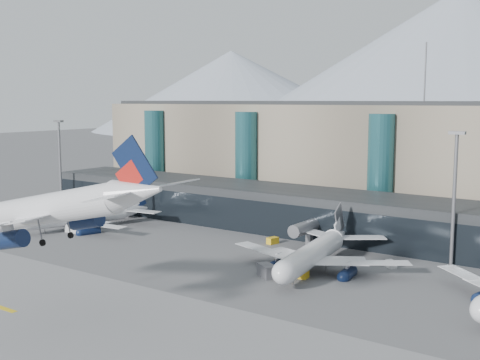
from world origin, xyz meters
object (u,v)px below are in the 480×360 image
(jet_parked_mid, at_px, (318,244))
(veh_a, at_px, (73,228))
(veh_f, at_px, (85,211))
(hero_jet, at_px, (64,200))
(veh_c, at_px, (267,271))
(lightmast_left, at_px, (60,159))
(jet_parked_left, at_px, (92,211))
(veh_g, at_px, (391,264))
(lightmast_mid, at_px, (454,191))
(veh_b, at_px, (273,241))
(veh_h, at_px, (297,271))

(jet_parked_mid, height_order, veh_a, jet_parked_mid)
(veh_a, height_order, veh_f, veh_f)
(hero_jet, distance_m, jet_parked_mid, 50.46)
(jet_parked_mid, bearing_deg, veh_c, 148.85)
(jet_parked_mid, xyz_separation_m, veh_a, (-62.01, -6.36, -3.46))
(lightmast_left, relative_size, veh_f, 7.13)
(jet_parked_left, height_order, veh_g, jet_parked_left)
(veh_f, relative_size, veh_g, 1.53)
(lightmast_mid, bearing_deg, veh_g, -138.36)
(veh_b, height_order, veh_c, veh_c)
(veh_h, bearing_deg, lightmast_left, 161.48)
(veh_h, bearing_deg, veh_a, 172.91)
(lightmast_left, height_order, veh_g, lightmast_left)
(lightmast_left, distance_m, veh_a, 36.12)
(lightmast_mid, xyz_separation_m, hero_jet, (-35.38, -61.78, 3.42))
(jet_parked_left, height_order, jet_parked_mid, jet_parked_mid)
(lightmast_mid, height_order, veh_c, lightmast_mid)
(hero_jet, relative_size, veh_f, 10.56)
(veh_b, height_order, veh_g, veh_b)
(jet_parked_left, bearing_deg, veh_g, -64.29)
(jet_parked_left, xyz_separation_m, veh_c, (57.76, -10.58, -3.07))
(veh_a, height_order, veh_g, veh_a)
(veh_b, relative_size, veh_g, 1.06)
(veh_g, bearing_deg, veh_a, -128.32)
(jet_parked_mid, bearing_deg, veh_a, 88.00)
(lightmast_mid, bearing_deg, hero_jet, -119.79)
(veh_b, height_order, veh_f, veh_f)
(hero_jet, distance_m, jet_parked_left, 67.43)
(veh_f, relative_size, veh_h, 0.94)
(jet_parked_left, distance_m, veh_f, 18.01)
(jet_parked_mid, distance_m, veh_a, 62.43)
(hero_jet, distance_m, veh_c, 40.63)
(jet_parked_mid, distance_m, veh_g, 14.21)
(veh_c, relative_size, veh_h, 1.07)
(veh_g, relative_size, veh_h, 0.62)
(jet_parked_left, bearing_deg, veh_h, -77.32)
(lightmast_left, distance_m, veh_c, 89.22)
(veh_c, bearing_deg, jet_parked_mid, 98.96)
(veh_f, distance_m, veh_h, 78.88)
(lightmast_mid, bearing_deg, veh_h, -131.02)
(hero_jet, xyz_separation_m, jet_parked_left, (-47.28, 46.10, -13.64))
(jet_parked_mid, height_order, veh_b, jet_parked_mid)
(veh_c, xyz_separation_m, veh_g, (16.01, 18.35, -0.44))
(jet_parked_left, bearing_deg, veh_b, -56.60)
(jet_parked_mid, distance_m, veh_c, 12.14)
(lightmast_left, bearing_deg, lightmast_mid, 1.56)
(lightmast_left, xyz_separation_m, veh_f, (12.88, -2.43, -13.41))
(veh_b, xyz_separation_m, veh_f, (-59.99, -0.86, 0.29))
(jet_parked_mid, height_order, veh_h, jet_parked_mid)
(lightmast_mid, distance_m, veh_c, 38.55)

